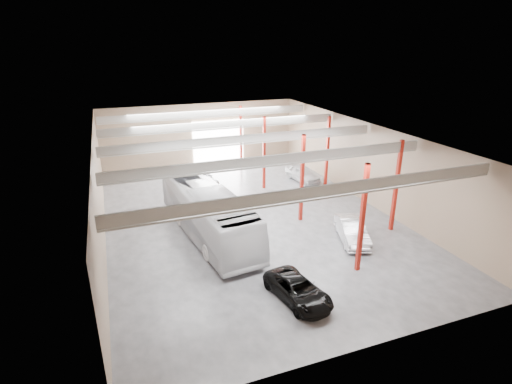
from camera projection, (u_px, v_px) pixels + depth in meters
depot_shell at (247, 157)px, 31.39m from camera, size 22.12×32.12×7.06m
coach_bus at (207, 212)px, 29.09m from camera, size 4.63×13.58×3.71m
black_sedan at (298, 290)px, 22.05m from camera, size 2.86×4.87×1.27m
car_row_a at (243, 237)px, 27.65m from camera, size 1.92×4.60×1.56m
car_row_b at (222, 205)px, 33.17m from camera, size 2.21×4.64×1.47m
car_row_c at (202, 178)px, 39.78m from camera, size 3.06×5.03×1.36m
car_right_near at (352, 231)px, 28.58m from camera, size 3.05×5.01×1.56m
car_right_far at (303, 174)px, 40.90m from camera, size 2.45×4.70×1.53m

